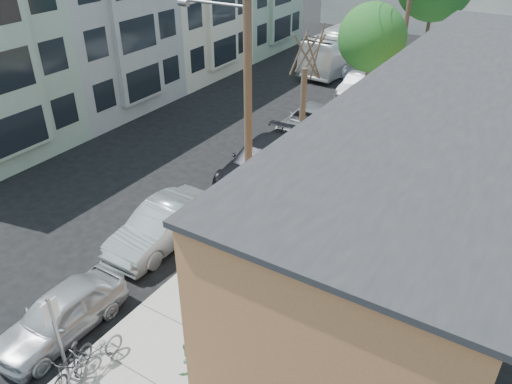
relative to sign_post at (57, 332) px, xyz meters
The scene contains 25 objects.
ground 5.87m from the sign_post, 114.91° to the left, with size 120.00×120.00×0.00m, color black.
sidewalk 16.27m from the sign_post, 83.25° to the left, with size 4.50×58.00×0.15m, color #A8A39B.
cafe_building 12.14m from the sign_post, 56.57° to the left, with size 6.60×20.20×6.61m.
apartment_row 23.92m from the sign_post, 126.69° to the left, with size 6.30×32.00×9.00m.
sign_post is the anchor object (origin of this frame).
parking_meter_near 6.72m from the sign_post, 90.86° to the left, with size 0.14×0.14×1.24m.
parking_meter_far 14.12m from the sign_post, 90.41° to the left, with size 0.14×0.14×1.24m.
utility_pole_near 9.33m from the sign_post, 89.73° to the left, with size 3.57×0.28×10.00m.
utility_pole_far 26.48m from the sign_post, 89.78° to the left, with size 1.80×0.28×10.00m.
tree_bare 12.14m from the sign_post, 87.87° to the left, with size 0.24×0.24×5.27m.
tree_leafy_mid 19.67m from the sign_post, 88.67° to the left, with size 3.37×3.37×6.62m.
patio_chair_a 5.78m from the sign_post, 47.00° to the left, with size 0.50×0.50×0.88m, color #124018, non-canonical shape.
patio_chair_b 4.58m from the sign_post, 29.97° to the left, with size 0.50×0.50×0.88m, color #124018, non-canonical shape.
patron_grey 6.99m from the sign_post, 60.56° to the left, with size 0.55×0.36×1.50m, color #939197.
patron_green 3.38m from the sign_post, 26.84° to the left, with size 0.75×0.59×1.55m, color #29673E.
cyclist 5.78m from the sign_post, 71.69° to the left, with size 1.23×0.70×1.90m, color maroon.
cyclist_bike 5.85m from the sign_post, 71.69° to the left, with size 0.69×1.97×1.03m, color black.
parked_bike_a 1.17m from the sign_post, 18.66° to the left, with size 0.49×1.73×1.04m, color black.
parked_bike_b 1.42m from the sign_post, 59.29° to the left, with size 0.64×1.83×0.96m, color slate.
car_0 2.22m from the sign_post, 144.13° to the left, with size 1.67×4.14×1.41m, color #B2B4BA.
car_1 6.48m from the sign_post, 108.16° to the left, with size 1.66×4.76×1.57m, color #ADB2B4.
car_2 12.36m from the sign_post, 97.23° to the left, with size 2.32×5.71×1.66m, color black.
car_3 18.07m from the sign_post, 96.72° to the left, with size 2.15×4.67×1.30m, color gray.
car_4 25.16m from the sign_post, 94.85° to the left, with size 1.38×3.95×1.30m, color gray.
bus 30.92m from the sign_post, 99.39° to the left, with size 2.51×10.71×2.98m, color white.
Camera 1 is at (11.16, -9.91, 11.07)m, focal length 35.00 mm.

